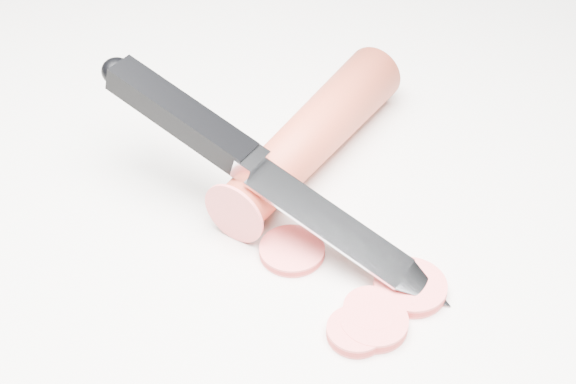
{
  "coord_description": "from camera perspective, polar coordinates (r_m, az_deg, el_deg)",
  "views": [
    {
      "loc": [
        -0.07,
        -0.33,
        0.33
      ],
      "look_at": [
        -0.03,
        0.02,
        0.02
      ],
      "focal_mm": 50.0,
      "sensor_mm": 36.0,
      "label": 1
    }
  ],
  "objects": [
    {
      "name": "ground",
      "position": [
        0.47,
        4.31,
        -3.18
      ],
      "size": [
        2.4,
        2.4,
        0.0
      ],
      "primitive_type": "plane",
      "color": "silver",
      "rests_on": "ground"
    },
    {
      "name": "carrot",
      "position": [
        0.51,
        1.71,
        4.02
      ],
      "size": [
        0.13,
        0.16,
        0.03
      ],
      "primitive_type": "cylinder",
      "rotation": [
        1.57,
        0.0,
        -0.66
      ],
      "color": "#BB3822",
      "rests_on": "ground"
    },
    {
      "name": "carrot_slice_0",
      "position": [
        0.44,
        8.68,
        -6.7
      ],
      "size": [
        0.04,
        0.04,
        0.01
      ],
      "primitive_type": "cylinder",
      "color": "#F05655",
      "rests_on": "ground"
    },
    {
      "name": "carrot_slice_1",
      "position": [
        0.46,
        0.29,
        -4.18
      ],
      "size": [
        0.04,
        0.04,
        0.01
      ],
      "primitive_type": "cylinder",
      "color": "#F05655",
      "rests_on": "ground"
    },
    {
      "name": "carrot_slice_2",
      "position": [
        0.42,
        6.12,
        -9.22
      ],
      "size": [
        0.04,
        0.04,
        0.01
      ],
      "primitive_type": "cylinder",
      "color": "#F05655",
      "rests_on": "ground"
    },
    {
      "name": "carrot_slice_3",
      "position": [
        0.42,
        4.85,
        -9.86
      ],
      "size": [
        0.03,
        0.03,
        0.01
      ],
      "primitive_type": "cylinder",
      "color": "#F05655",
      "rests_on": "ground"
    },
    {
      "name": "carrot_slice_4",
      "position": [
        0.43,
        5.95,
        -8.43
      ],
      "size": [
        0.03,
        0.03,
        0.01
      ],
      "primitive_type": "cylinder",
      "color": "#F05655",
      "rests_on": "ground"
    },
    {
      "name": "kitchen_knife",
      "position": [
        0.45,
        -1.28,
        1.38
      ],
      "size": [
        0.2,
        0.17,
        0.08
      ],
      "primitive_type": null,
      "color": "silver",
      "rests_on": "ground"
    }
  ]
}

